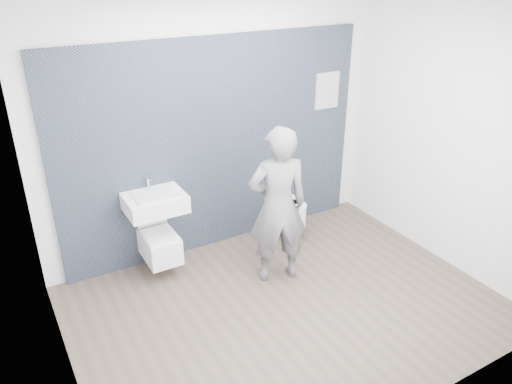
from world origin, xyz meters
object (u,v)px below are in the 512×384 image
toilet_rounded (288,212)px  visitor (278,206)px  washbasin (155,202)px  toilet_square (160,244)px

toilet_rounded → visitor: bearing=-130.7°
washbasin → visitor: visitor is taller
washbasin → toilet_rounded: 1.70m
toilet_rounded → toilet_square: bearing=178.9°
toilet_square → washbasin: bearing=90.0°
visitor → toilet_rounded: bearing=-114.7°
washbasin → visitor: (1.04, -0.72, 0.01)m
toilet_square → visitor: 1.35m
washbasin → toilet_rounded: bearing=-1.8°
toilet_rounded → visitor: 1.03m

